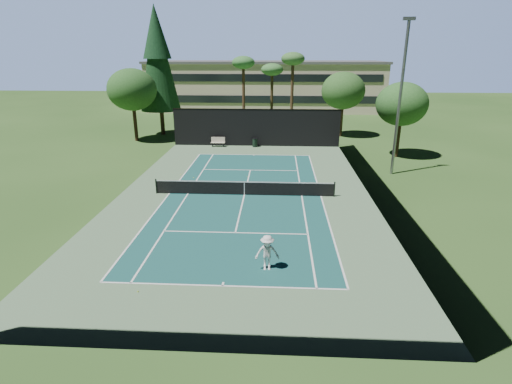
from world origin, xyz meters
The scene contains 22 objects.
ground centered at (0.00, 0.00, 0.00)m, with size 160.00×160.00×0.00m, color #2C511E.
apron_slab centered at (0.00, 0.00, 0.01)m, with size 18.00×32.00×0.01m, color #5A7C56.
court_surface centered at (0.00, 0.00, 0.01)m, with size 10.97×23.77×0.01m, color #19504C.
court_lines centered at (0.00, 0.00, 0.02)m, with size 11.07×23.87×0.01m.
tennis_net centered at (0.00, 0.00, 0.56)m, with size 12.90×0.10×1.10m.
fence centered at (0.00, 0.06, 2.01)m, with size 18.04×32.05×4.03m.
player centered at (1.92, -10.34, 0.88)m, with size 1.14×0.65×1.76m, color white.
tennis_ball_a centered at (-3.56, -12.54, 0.03)m, with size 0.06×0.06×0.06m, color #B4D22F.
tennis_ball_b centered at (-4.49, 3.89, 0.04)m, with size 0.07×0.07×0.07m, color #C7E634.
tennis_ball_c centered at (-0.11, 4.41, 0.03)m, with size 0.07×0.07×0.07m, color #EBF337.
tennis_ball_d centered at (-5.73, 4.68, 0.03)m, with size 0.07×0.07×0.07m, color #C4DC32.
park_bench centered at (-4.13, 15.49, 0.55)m, with size 1.50×0.45×1.02m.
trash_bin centered at (-0.11, 15.52, 0.48)m, with size 0.56×0.56×0.95m.
pine_tree centered at (-12.00, 22.00, 9.55)m, with size 4.80×4.80×15.00m.
palm_a centered at (-2.00, 24.00, 8.19)m, with size 2.80×2.80×9.32m.
palm_b centered at (1.50, 26.00, 7.36)m, with size 2.80×2.80×8.42m.
palm_c centered at (4.00, 23.00, 8.60)m, with size 2.80×2.80×9.77m.
decid_tree_a centered at (10.00, 22.00, 5.42)m, with size 5.12×5.12×7.62m.
decid_tree_b centered at (14.00, 12.00, 5.08)m, with size 4.80×4.80×7.14m.
decid_tree_c centered at (-14.00, 18.00, 5.76)m, with size 5.44×5.44×8.09m.
campus_building centered at (0.00, 45.98, 4.21)m, with size 40.50×12.50×8.30m.
light_pole centered at (12.00, 6.00, 6.46)m, with size 0.90×0.25×12.22m.
Camera 1 is at (2.28, -26.95, 9.71)m, focal length 28.00 mm.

